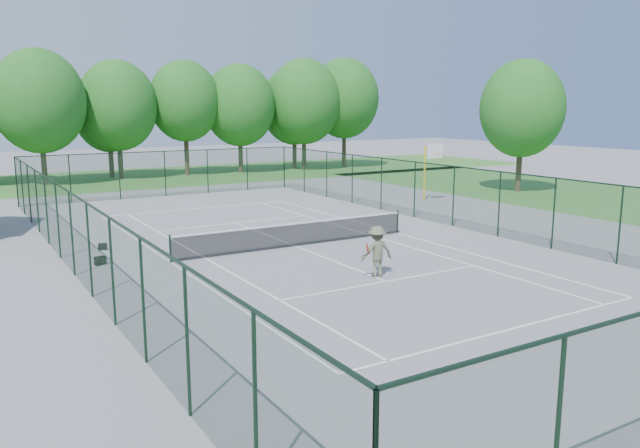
{
  "coord_description": "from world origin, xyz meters",
  "views": [
    {
      "loc": [
        -12.64,
        -22.88,
        5.89
      ],
      "look_at": [
        0.0,
        -2.0,
        1.3
      ],
      "focal_mm": 35.0,
      "sensor_mm": 36.0,
      "label": 1
    }
  ],
  "objects": [
    {
      "name": "ground",
      "position": [
        0.0,
        0.0,
        0.0
      ],
      "size": [
        140.0,
        140.0,
        0.0
      ],
      "primitive_type": "plane",
      "color": "gray",
      "rests_on": "ground"
    },
    {
      "name": "grass_far",
      "position": [
        0.0,
        30.0,
        0.01
      ],
      "size": [
        80.0,
        16.0,
        0.01
      ],
      "primitive_type": "cube",
      "color": "#3F802F",
      "rests_on": "ground"
    },
    {
      "name": "grass_side",
      "position": [
        24.0,
        4.0,
        0.01
      ],
      "size": [
        14.0,
        40.0,
        0.01
      ],
      "primitive_type": "cube",
      "color": "#3F802F",
      "rests_on": "ground"
    },
    {
      "name": "court_lines",
      "position": [
        0.0,
        0.0,
        0.0
      ],
      "size": [
        11.05,
        23.85,
        0.01
      ],
      "color": "white",
      "rests_on": "ground"
    },
    {
      "name": "tennis_net",
      "position": [
        0.0,
        0.0,
        0.58
      ],
      "size": [
        11.08,
        0.08,
        1.1
      ],
      "color": "black",
      "rests_on": "ground"
    },
    {
      "name": "fence_enclosure",
      "position": [
        0.0,
        0.0,
        1.56
      ],
      "size": [
        18.05,
        36.05,
        3.02
      ],
      "color": "#1B3C23",
      "rests_on": "ground"
    },
    {
      "name": "tree_line_far",
      "position": [
        0.0,
        30.0,
        5.99
      ],
      "size": [
        39.4,
        6.4,
        9.7
      ],
      "color": "#463425",
      "rests_on": "ground"
    },
    {
      "name": "basketball_goal",
      "position": [
        13.61,
        7.08,
        2.57
      ],
      "size": [
        1.2,
        1.43,
        3.65
      ],
      "color": "yellow",
      "rests_on": "ground"
    },
    {
      "name": "tree_side",
      "position": [
        22.05,
        7.36,
        5.78
      ],
      "size": [
        5.79,
        5.79,
        9.17
      ],
      "color": "#463425",
      "rests_on": "ground"
    },
    {
      "name": "sports_bag_a",
      "position": [
        -7.89,
        1.08,
        0.16
      ],
      "size": [
        0.45,
        0.32,
        0.32
      ],
      "primitive_type": "cube",
      "rotation": [
        0.0,
        0.0,
        0.23
      ],
      "color": "black",
      "rests_on": "ground"
    },
    {
      "name": "sports_bag_b",
      "position": [
        -7.24,
        3.63,
        0.13
      ],
      "size": [
        0.4,
        0.32,
        0.27
      ],
      "primitive_type": "cube",
      "rotation": [
        0.0,
        0.0,
        -0.35
      ],
      "color": "black",
      "rests_on": "ground"
    },
    {
      "name": "tennis_player",
      "position": [
        0.1,
        -5.69,
        0.91
      ],
      "size": [
        1.9,
        0.94,
        1.81
      ],
      "color": "#5D6145",
      "rests_on": "ground"
    }
  ]
}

